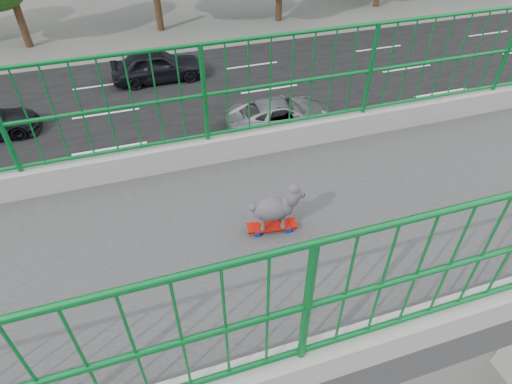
{
  "coord_description": "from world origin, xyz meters",
  "views": [
    {
      "loc": [
        2.74,
        1.25,
        10.01
      ],
      "look_at": [
        -0.72,
        2.36,
        6.94
      ],
      "focal_mm": 30.04,
      "sensor_mm": 36.0,
      "label": 1
    }
  ],
  "objects_px": {
    "car_2": "(281,115)",
    "skateboard": "(272,226)",
    "car_4": "(157,66)",
    "poodle": "(275,207)"
  },
  "relations": [
    {
      "from": "car_2",
      "to": "skateboard",
      "type": "bearing_deg",
      "value": 158.25
    },
    {
      "from": "skateboard",
      "to": "car_4",
      "type": "relative_size",
      "value": 0.11
    },
    {
      "from": "poodle",
      "to": "car_4",
      "type": "xyz_separation_m",
      "value": [
        -18.75,
        0.51,
        -6.51
      ]
    },
    {
      "from": "poodle",
      "to": "car_2",
      "type": "height_order",
      "value": "poodle"
    },
    {
      "from": "car_2",
      "to": "car_4",
      "type": "bearing_deg",
      "value": 34.4
    },
    {
      "from": "skateboard",
      "to": "poodle",
      "type": "bearing_deg",
      "value": 90.0
    },
    {
      "from": "car_2",
      "to": "car_4",
      "type": "height_order",
      "value": "car_4"
    },
    {
      "from": "poodle",
      "to": "car_4",
      "type": "distance_m",
      "value": 19.85
    },
    {
      "from": "car_4",
      "to": "poodle",
      "type": "bearing_deg",
      "value": 178.43
    },
    {
      "from": "skateboard",
      "to": "poodle",
      "type": "relative_size",
      "value": 0.93
    }
  ]
}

